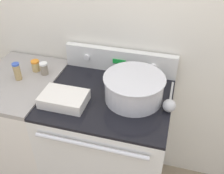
# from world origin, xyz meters

# --- Properties ---
(kitchen_wall) EXTENTS (8.00, 0.05, 2.50)m
(kitchen_wall) POSITION_xyz_m (0.00, 0.69, 1.25)
(kitchen_wall) COLOR silver
(kitchen_wall) RESTS_ON ground_plane
(stove_range) EXTENTS (0.77, 0.68, 0.94)m
(stove_range) POSITION_xyz_m (0.00, 0.33, 0.47)
(stove_range) COLOR silver
(stove_range) RESTS_ON ground_plane
(control_panel) EXTENTS (0.77, 0.07, 0.16)m
(control_panel) POSITION_xyz_m (0.00, 0.63, 1.02)
(control_panel) COLOR silver
(control_panel) RESTS_ON stove_range
(side_counter) EXTENTS (0.50, 0.65, 0.95)m
(side_counter) POSITION_xyz_m (-0.64, 0.33, 0.48)
(side_counter) COLOR silver
(side_counter) RESTS_ON ground_plane
(mixing_bowl) EXTENTS (0.36, 0.36, 0.16)m
(mixing_bowl) POSITION_xyz_m (0.15, 0.34, 1.03)
(mixing_bowl) COLOR silver
(mixing_bowl) RESTS_ON stove_range
(casserole_dish) EXTENTS (0.27, 0.18, 0.06)m
(casserole_dish) POSITION_xyz_m (-0.23, 0.19, 0.98)
(casserole_dish) COLOR silver
(casserole_dish) RESTS_ON stove_range
(ladle) EXTENTS (0.08, 0.32, 0.08)m
(ladle) POSITION_xyz_m (0.37, 0.30, 0.97)
(ladle) COLOR #B7B7B7
(ladle) RESTS_ON stove_range
(spice_jar_white_cap) EXTENTS (0.05, 0.05, 0.09)m
(spice_jar_white_cap) POSITION_xyz_m (-0.48, 0.43, 1.00)
(spice_jar_white_cap) COLOR gray
(spice_jar_white_cap) RESTS_ON side_counter
(spice_jar_orange_cap) EXTENTS (0.06, 0.06, 0.08)m
(spice_jar_orange_cap) POSITION_xyz_m (-0.56, 0.46, 0.99)
(spice_jar_orange_cap) COLOR tan
(spice_jar_orange_cap) RESTS_ON side_counter
(spice_jar_blue_cap) EXTENTS (0.05, 0.05, 0.12)m
(spice_jar_blue_cap) POSITION_xyz_m (-0.62, 0.33, 1.01)
(spice_jar_blue_cap) COLOR tan
(spice_jar_blue_cap) RESTS_ON side_counter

